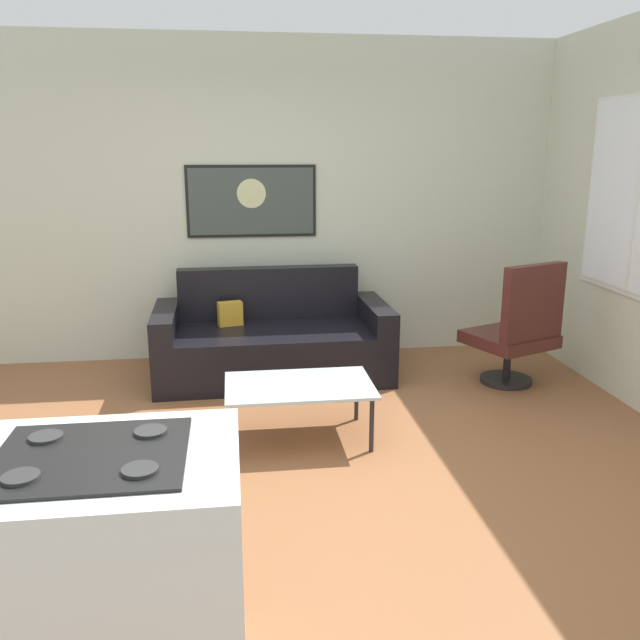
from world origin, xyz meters
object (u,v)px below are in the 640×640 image
(couch, at_px, (272,343))
(coffee_table, at_px, (299,388))
(armchair, at_px, (518,329))
(wall_painting, at_px, (252,201))

(couch, relative_size, coffee_table, 2.02)
(armchair, relative_size, wall_painting, 0.89)
(coffee_table, height_order, armchair, armchair)
(armchair, xyz_separation_m, wall_painting, (-2.04, 1.11, 0.94))
(coffee_table, bearing_deg, armchair, 22.95)
(couch, xyz_separation_m, armchair, (1.92, -0.53, 0.19))
(coffee_table, xyz_separation_m, wall_painting, (-0.22, 1.89, 1.06))
(couch, distance_m, wall_painting, 1.28)
(couch, height_order, armchair, armchair)
(coffee_table, relative_size, wall_painting, 0.84)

